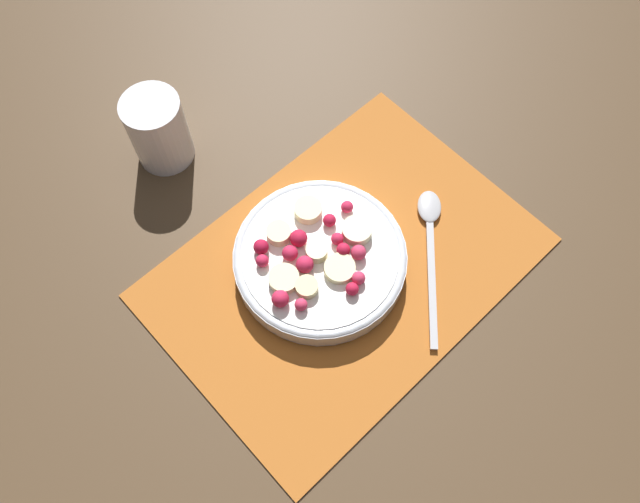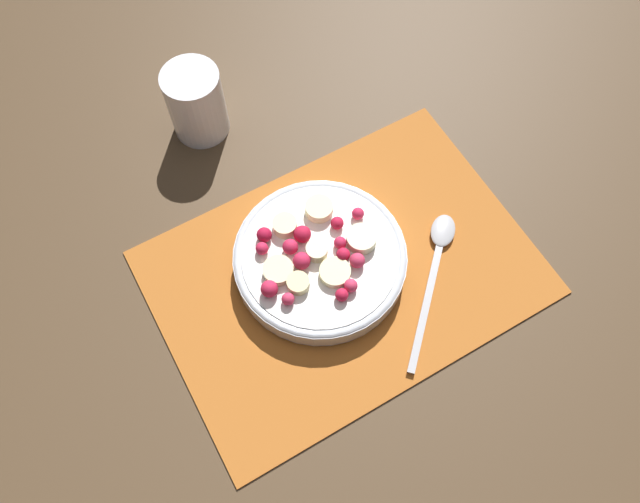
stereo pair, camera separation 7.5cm
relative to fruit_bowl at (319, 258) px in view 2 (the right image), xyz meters
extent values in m
plane|color=#4C3823|center=(0.02, -0.02, -0.03)|extent=(3.00, 3.00, 0.00)
cube|color=#B26023|center=(0.02, -0.02, -0.02)|extent=(0.46, 0.33, 0.01)
cylinder|color=silver|center=(0.00, 0.00, -0.01)|extent=(0.21, 0.21, 0.03)
torus|color=silver|center=(0.00, 0.00, 0.01)|extent=(0.21, 0.21, 0.01)
cylinder|color=white|center=(0.00, 0.00, 0.01)|extent=(0.19, 0.19, 0.00)
cylinder|color=#F4EAB7|center=(0.05, -0.01, 0.02)|extent=(0.04, 0.04, 0.01)
cylinder|color=beige|center=(0.00, -0.03, 0.02)|extent=(0.05, 0.05, 0.01)
cylinder|color=beige|center=(-0.04, -0.03, 0.02)|extent=(0.04, 0.04, 0.01)
cylinder|color=#F4EAB7|center=(0.00, 0.00, 0.02)|extent=(0.04, 0.04, 0.01)
cylinder|color=beige|center=(0.03, 0.05, 0.02)|extent=(0.05, 0.05, 0.01)
cylinder|color=beige|center=(-0.02, 0.05, 0.02)|extent=(0.04, 0.04, 0.01)
cylinder|color=beige|center=(-0.05, 0.00, 0.02)|extent=(0.05, 0.05, 0.01)
sphere|color=red|center=(0.04, 0.02, 0.02)|extent=(0.02, 0.02, 0.02)
sphere|color=#DB3356|center=(0.01, -0.06, 0.02)|extent=(0.02, 0.02, 0.02)
sphere|color=red|center=(-0.01, 0.03, 0.02)|extent=(0.02, 0.02, 0.02)
sphere|color=#D12347|center=(-0.03, 0.02, 0.02)|extent=(0.02, 0.02, 0.02)
sphere|color=#B21433|center=(-0.05, 0.05, 0.02)|extent=(0.02, 0.02, 0.02)
sphere|color=#D12347|center=(0.03, 0.00, 0.02)|extent=(0.02, 0.02, 0.02)
sphere|color=#DB3356|center=(-0.06, -0.03, 0.02)|extent=(0.02, 0.02, 0.02)
sphere|color=#DB3356|center=(0.03, -0.03, 0.02)|extent=(0.02, 0.02, 0.02)
sphere|color=red|center=(-0.01, -0.06, 0.02)|extent=(0.02, 0.02, 0.02)
sphere|color=#D12347|center=(-0.03, 0.00, 0.02)|extent=(0.02, 0.02, 0.02)
sphere|color=red|center=(0.03, -0.02, 0.02)|extent=(0.02, 0.02, 0.02)
sphere|color=#D12347|center=(-0.08, -0.01, 0.02)|extent=(0.02, 0.02, 0.02)
sphere|color=#D12347|center=(-0.06, 0.04, 0.02)|extent=(0.02, 0.02, 0.02)
sphere|color=#D12347|center=(0.07, 0.02, 0.02)|extent=(0.02, 0.02, 0.02)
cube|color=#B2B2B7|center=(0.08, -0.11, -0.02)|extent=(0.13, 0.13, 0.00)
ellipsoid|color=#B2B2B7|center=(0.16, -0.04, -0.02)|extent=(0.06, 0.05, 0.01)
cylinder|color=white|center=(-0.04, 0.27, 0.03)|extent=(0.08, 0.08, 0.10)
camera|label=1|loc=(-0.22, -0.23, 0.69)|focal=35.00mm
camera|label=2|loc=(-0.16, -0.28, 0.69)|focal=35.00mm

